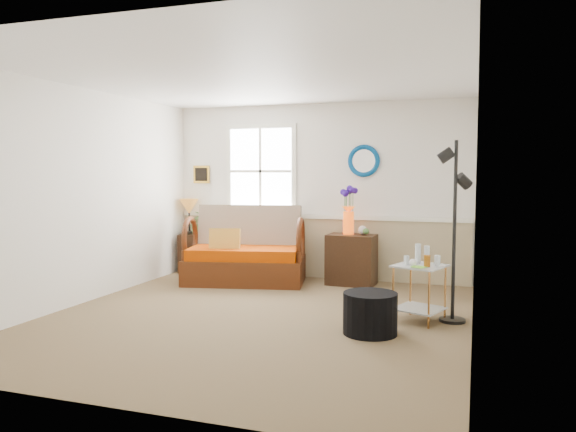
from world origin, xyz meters
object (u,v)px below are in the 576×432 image
(ottoman, at_px, (370,313))
(floor_lamp, at_px, (454,232))
(side_table, at_px, (419,293))
(loveseat, at_px, (245,245))
(lamp_stand, at_px, (191,253))
(cabinet, at_px, (351,260))

(ottoman, bearing_deg, floor_lamp, 44.26)
(side_table, height_order, ottoman, side_table)
(loveseat, bearing_deg, ottoman, -54.69)
(ottoman, bearing_deg, lamp_stand, 142.99)
(cabinet, distance_m, ottoman, 2.43)
(side_table, relative_size, floor_lamp, 0.32)
(loveseat, relative_size, ottoman, 3.14)
(side_table, bearing_deg, loveseat, 152.18)
(loveseat, height_order, cabinet, loveseat)
(side_table, relative_size, ottoman, 1.14)
(cabinet, xyz_separation_m, side_table, (1.10, -1.70, -0.05))
(loveseat, distance_m, ottoman, 2.97)
(loveseat, bearing_deg, cabinet, 0.44)
(cabinet, height_order, floor_lamp, floor_lamp)
(cabinet, distance_m, side_table, 2.02)
(loveseat, xyz_separation_m, ottoman, (2.18, -2.00, -0.34))
(lamp_stand, height_order, floor_lamp, floor_lamp)
(lamp_stand, relative_size, cabinet, 0.85)
(loveseat, relative_size, lamp_stand, 2.77)
(ottoman, bearing_deg, side_table, 56.93)
(loveseat, distance_m, lamp_stand, 1.29)
(lamp_stand, xyz_separation_m, side_table, (3.74, -1.88, 0.00))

